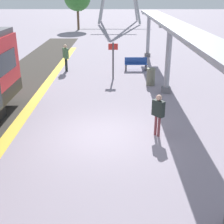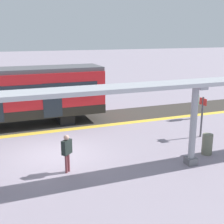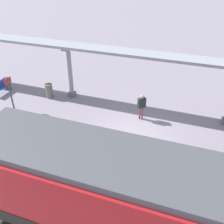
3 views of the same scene
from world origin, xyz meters
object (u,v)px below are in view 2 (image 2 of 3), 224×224
at_px(canopy_pillar_third, 193,125).
at_px(trash_bin, 207,144).
at_px(platform_info_sign, 202,113).
at_px(passenger_waiting_near_edge, 196,102).
at_px(passenger_by_the_benches, 67,149).

height_order(canopy_pillar_third, trash_bin, canopy_pillar_third).
bearing_deg(trash_bin, platform_info_sign, 149.18).
xyz_separation_m(platform_info_sign, passenger_waiting_near_edge, (-3.11, 1.89, -0.22)).
bearing_deg(trash_bin, passenger_by_the_benches, -94.30).
xyz_separation_m(passenger_waiting_near_edge, passenger_by_the_benches, (4.76, -9.60, -0.12)).
relative_size(trash_bin, platform_info_sign, 0.44).
relative_size(canopy_pillar_third, passenger_by_the_benches, 2.17).
height_order(canopy_pillar_third, platform_info_sign, canopy_pillar_third).
xyz_separation_m(platform_info_sign, passenger_by_the_benches, (1.64, -7.71, -0.34)).
bearing_deg(passenger_by_the_benches, platform_info_sign, 102.03).
bearing_deg(canopy_pillar_third, passenger_by_the_benches, -102.71).
xyz_separation_m(trash_bin, platform_info_sign, (-2.13, 1.27, 0.84)).
xyz_separation_m(canopy_pillar_third, passenger_by_the_benches, (-1.15, -5.09, -0.75)).
height_order(canopy_pillar_third, passenger_by_the_benches, canopy_pillar_third).
xyz_separation_m(canopy_pillar_third, platform_info_sign, (-2.79, 2.62, -0.42)).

